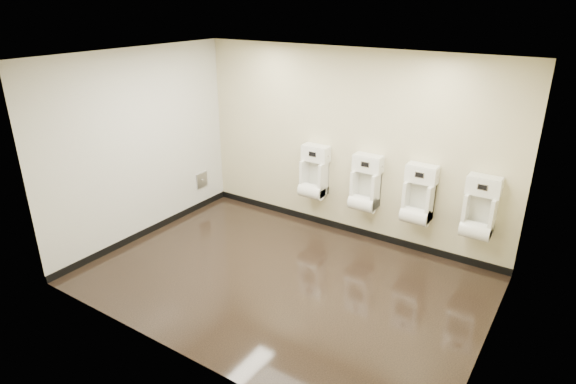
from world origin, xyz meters
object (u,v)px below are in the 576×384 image
object	(u,v)px
urinal_0	(314,176)
urinal_1	(365,187)
access_panel	(202,180)
urinal_2	(418,199)
urinal_3	(479,212)

from	to	relation	value
urinal_0	urinal_1	world-z (taller)	same
access_panel	urinal_2	size ratio (longest dim) A/B	0.31
urinal_2	urinal_3	bearing A→B (deg)	0.00
access_panel	urinal_1	bearing A→B (deg)	8.04
urinal_0	urinal_3	distance (m)	2.48
urinal_0	urinal_2	bearing A→B (deg)	0.00
urinal_0	urinal_3	world-z (taller)	same
access_panel	urinal_3	distance (m)	4.51
urinal_2	urinal_3	xyz separation A→B (m)	(0.81, 0.00, 0.00)
access_panel	urinal_3	world-z (taller)	urinal_3
urinal_0	urinal_3	size ratio (longest dim) A/B	1.00
access_panel	urinal_3	bearing A→B (deg)	5.18
urinal_3	urinal_2	bearing A→B (deg)	180.00
urinal_2	urinal_0	bearing A→B (deg)	180.00
urinal_3	urinal_0	bearing A→B (deg)	180.00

